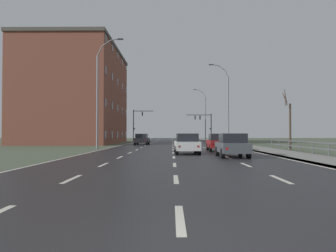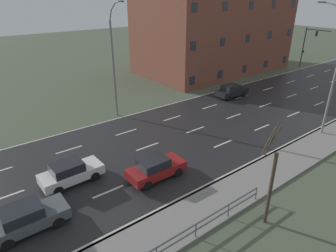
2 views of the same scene
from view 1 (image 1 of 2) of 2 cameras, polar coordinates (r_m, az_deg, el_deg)
ground_plane at (r=52.22m, az=0.76°, el=-3.07°), size 160.00×160.00×0.12m
road_asphalt_strip at (r=64.21m, az=0.72°, el=-2.68°), size 14.00×120.00×0.03m
sidewalk_right at (r=64.79m, az=8.21°, el=-2.61°), size 3.00×120.00×0.12m
guardrail at (r=24.27m, az=24.96°, el=-3.16°), size 0.07×25.18×1.00m
street_lamp_midground at (r=47.94m, az=9.69°, el=3.36°), size 2.75×0.24×11.15m
street_lamp_distant at (r=79.38m, az=6.07°, el=1.72°), size 2.82×0.24×11.78m
street_lamp_left_bank at (r=35.47m, az=-11.30°, el=5.05°), size 2.69×0.24×11.19m
traffic_signal_right at (r=70.53m, az=6.09°, el=0.62°), size 5.12×0.36×5.66m
traffic_signal_left at (r=70.48m, az=-5.19°, el=0.80°), size 4.12×0.36×6.45m
car_far_left at (r=23.21m, az=10.53°, el=-3.11°), size 1.85×4.11×1.57m
car_near_right at (r=26.35m, az=3.13°, el=-2.91°), size 1.94×4.15×1.57m
car_near_left at (r=31.46m, az=8.26°, el=-2.64°), size 1.87×4.12×1.57m
car_distant at (r=48.63m, az=-4.32°, el=-2.18°), size 1.98×4.18×1.57m
brick_building at (r=58.99m, az=-14.78°, el=4.82°), size 13.65×23.59×15.59m
bare_tree_mid at (r=35.47m, az=19.41°, el=0.44°), size 0.69×1.17×5.91m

